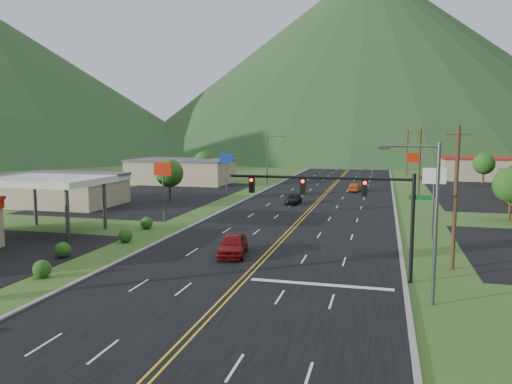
% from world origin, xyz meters
% --- Properties ---
extents(ground, '(500.00, 500.00, 0.00)m').
position_xyz_m(ground, '(0.00, 0.00, 0.00)').
color(ground, '#2D4E1C').
rests_on(ground, ground).
extents(road, '(20.00, 460.00, 0.04)m').
position_xyz_m(road, '(0.00, 0.00, 0.00)').
color(road, black).
rests_on(road, ground).
extents(traffic_signal, '(13.10, 0.43, 7.00)m').
position_xyz_m(traffic_signal, '(6.48, 14.00, 5.33)').
color(traffic_signal, black).
rests_on(traffic_signal, ground).
extents(streetlight_east, '(3.28, 0.25, 9.00)m').
position_xyz_m(streetlight_east, '(11.18, 10.00, 5.18)').
color(streetlight_east, '#59595E').
rests_on(streetlight_east, ground).
extents(streetlight_west, '(3.28, 0.25, 9.00)m').
position_xyz_m(streetlight_west, '(-11.68, 70.00, 5.18)').
color(streetlight_west, '#59595E').
rests_on(streetlight_west, ground).
extents(gas_canopy, '(10.00, 8.00, 5.30)m').
position_xyz_m(gas_canopy, '(-22.00, 22.00, 4.87)').
color(gas_canopy, white).
rests_on(gas_canopy, ground).
extents(building_west_mid, '(14.40, 10.40, 4.10)m').
position_xyz_m(building_west_mid, '(-32.00, 38.00, 2.27)').
color(building_west_mid, '#9C8A6C').
rests_on(building_west_mid, ground).
extents(building_west_far, '(18.40, 11.40, 4.50)m').
position_xyz_m(building_west_far, '(-28.00, 68.00, 2.26)').
color(building_west_far, '#9C8A6C').
rests_on(building_west_far, ground).
extents(building_east_far, '(16.40, 12.40, 4.50)m').
position_xyz_m(building_east_far, '(28.00, 90.00, 2.26)').
color(building_east_far, '#9C8A6C').
rests_on(building_east_far, ground).
extents(pole_sign_west_a, '(2.00, 0.18, 6.40)m').
position_xyz_m(pole_sign_west_a, '(-14.00, 30.00, 5.05)').
color(pole_sign_west_a, '#59595E').
rests_on(pole_sign_west_a, ground).
extents(pole_sign_west_b, '(2.00, 0.18, 6.40)m').
position_xyz_m(pole_sign_west_b, '(-14.00, 52.00, 5.05)').
color(pole_sign_west_b, '#59595E').
rests_on(pole_sign_west_b, ground).
extents(pole_sign_east_a, '(2.00, 0.18, 6.40)m').
position_xyz_m(pole_sign_east_a, '(13.00, 28.00, 5.05)').
color(pole_sign_east_a, '#59595E').
rests_on(pole_sign_east_a, ground).
extents(pole_sign_east_b, '(2.00, 0.18, 6.40)m').
position_xyz_m(pole_sign_east_b, '(13.00, 60.00, 5.05)').
color(pole_sign_east_b, '#59595E').
rests_on(pole_sign_east_b, ground).
extents(tree_west_a, '(3.84, 3.84, 5.82)m').
position_xyz_m(tree_west_a, '(-20.00, 45.00, 3.89)').
color(tree_west_a, '#382314').
rests_on(tree_west_a, ground).
extents(tree_west_b, '(3.84, 3.84, 5.82)m').
position_xyz_m(tree_west_b, '(-25.00, 72.00, 3.89)').
color(tree_west_b, '#382314').
rests_on(tree_west_b, ground).
extents(tree_east_a, '(3.84, 3.84, 5.82)m').
position_xyz_m(tree_east_a, '(22.00, 40.00, 3.89)').
color(tree_east_a, '#382314').
rests_on(tree_east_a, ground).
extents(tree_east_b, '(3.84, 3.84, 5.82)m').
position_xyz_m(tree_east_b, '(26.00, 78.00, 3.89)').
color(tree_east_b, '#382314').
rests_on(tree_east_b, ground).
extents(utility_pole_a, '(1.60, 0.28, 10.00)m').
position_xyz_m(utility_pole_a, '(13.50, 18.00, 5.13)').
color(utility_pole_a, '#382314').
rests_on(utility_pole_a, ground).
extents(utility_pole_b, '(1.60, 0.28, 10.00)m').
position_xyz_m(utility_pole_b, '(13.50, 55.00, 5.13)').
color(utility_pole_b, '#382314').
rests_on(utility_pole_b, ground).
extents(utility_pole_c, '(1.60, 0.28, 10.00)m').
position_xyz_m(utility_pole_c, '(13.50, 95.00, 5.13)').
color(utility_pole_c, '#382314').
rests_on(utility_pole_c, ground).
extents(utility_pole_d, '(1.60, 0.28, 10.00)m').
position_xyz_m(utility_pole_d, '(13.50, 135.00, 5.13)').
color(utility_pole_d, '#382314').
rests_on(utility_pole_d, ground).
extents(mountain_n, '(220.00, 220.00, 85.00)m').
position_xyz_m(mountain_n, '(0.00, 220.00, 42.50)').
color(mountain_n, '#213E1C').
rests_on(mountain_n, ground).
extents(car_red_near, '(2.79, 5.22, 1.69)m').
position_xyz_m(car_red_near, '(-2.53, 17.80, 0.84)').
color(car_red_near, maroon).
rests_on(car_red_near, ground).
extents(car_dark_mid, '(1.94, 4.31, 1.23)m').
position_xyz_m(car_dark_mid, '(-2.88, 46.39, 0.61)').
color(car_dark_mid, black).
rests_on(car_dark_mid, ground).
extents(car_red_far, '(1.98, 4.18, 1.32)m').
position_xyz_m(car_red_far, '(4.30, 62.43, 0.66)').
color(car_red_far, '#89330F').
rests_on(car_red_far, ground).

